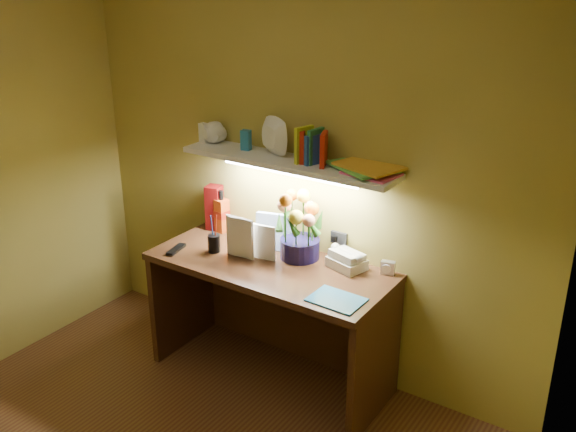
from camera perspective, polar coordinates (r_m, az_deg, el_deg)
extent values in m
cube|color=#371A0F|center=(3.79, -1.58, -9.36)|extent=(1.40, 0.60, 0.75)
cube|color=#BBBCC0|center=(3.52, 8.87, -4.56)|extent=(0.08, 0.05, 0.07)
cube|color=#590807|center=(4.04, -6.55, 0.75)|extent=(0.11, 0.11, 0.28)
cylinder|color=black|center=(3.75, -6.61, -1.92)|extent=(0.09, 0.09, 0.18)
cube|color=black|center=(3.82, -9.92, -2.94)|extent=(0.08, 0.16, 0.02)
cube|color=teal|center=(3.24, 4.33, -7.43)|extent=(0.27, 0.20, 0.01)
imported|color=silver|center=(3.70, -5.47, -1.61)|extent=(0.18, 0.03, 0.24)
imported|color=white|center=(3.66, -3.28, -2.12)|extent=(0.15, 0.03, 0.21)
cube|color=white|center=(3.54, -0.10, 4.81)|extent=(1.30, 0.25, 0.03)
imported|color=white|center=(3.85, -7.40, 7.05)|extent=(0.16, 0.16, 0.10)
imported|color=white|center=(3.83, -6.64, 6.94)|extent=(0.13, 0.13, 0.10)
imported|color=white|center=(3.59, -1.78, 5.74)|extent=(0.28, 0.28, 0.05)
cube|color=white|center=(3.90, -7.47, 7.34)|extent=(0.06, 0.05, 0.12)
cube|color=teal|center=(3.72, -3.76, 6.75)|extent=(0.06, 0.05, 0.12)
cube|color=#AF1F0F|center=(3.48, 1.41, 6.28)|extent=(0.07, 0.12, 0.18)
cube|color=#BFCC24|center=(3.46, 1.44, 6.36)|extent=(0.06, 0.12, 0.20)
cube|color=#204A9A|center=(3.43, 2.35, 5.91)|extent=(0.07, 0.12, 0.16)
cube|color=#247A44|center=(3.45, 2.48, 6.21)|extent=(0.03, 0.13, 0.19)
cube|color=#AF1F0F|center=(3.41, 3.20, 5.93)|extent=(0.07, 0.13, 0.18)
cube|color=#F45598|center=(3.31, 7.41, 3.77)|extent=(0.29, 0.23, 0.01)
cube|color=#5FC751|center=(3.37, 6.65, 4.38)|extent=(0.41, 0.37, 0.01)
cube|color=gold|center=(3.34, 7.23, 4.44)|extent=(0.37, 0.32, 0.01)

